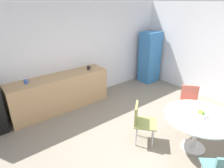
{
  "coord_description": "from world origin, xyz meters",
  "views": [
    {
      "loc": [
        -2.36,
        -1.64,
        2.62
      ],
      "look_at": [
        -0.0,
        1.37,
        0.95
      ],
      "focal_mm": 30.75,
      "sensor_mm": 36.0,
      "label": 1
    }
  ],
  "objects": [
    {
      "name": "fruit_bowl",
      "position": [
        0.68,
        -0.32,
        0.77
      ],
      "size": [
        0.22,
        0.22,
        0.13
      ],
      "color": "silver",
      "rests_on": "round_table"
    },
    {
      "name": "round_table",
      "position": [
        0.67,
        -0.32,
        0.61
      ],
      "size": [
        1.23,
        1.23,
        0.72
      ],
      "color": "silver",
      "rests_on": "ground_plane"
    },
    {
      "name": "mug_green",
      "position": [
        -1.44,
        2.67,
        0.95
      ],
      "size": [
        0.13,
        0.08,
        0.09
      ],
      "color": "#3F66BF",
      "rests_on": "counter_block"
    },
    {
      "name": "ground_plane",
      "position": [
        0.0,
        0.0,
        0.0
      ],
      "size": [
        6.0,
        6.0,
        0.0
      ],
      "primitive_type": "plane",
      "color": "gray"
    },
    {
      "name": "wall_back",
      "position": [
        0.0,
        3.0,
        1.3
      ],
      "size": [
        6.0,
        0.1,
        2.6
      ],
      "primitive_type": "cube",
      "color": "silver",
      "rests_on": "ground_plane"
    },
    {
      "name": "chair_coral",
      "position": [
        1.47,
        0.34,
        0.52
      ],
      "size": [
        0.59,
        0.59,
        0.83
      ],
      "color": "silver",
      "rests_on": "ground_plane"
    },
    {
      "name": "chair_olive",
      "position": [
        -0.0,
        0.47,
        0.52
      ],
      "size": [
        0.59,
        0.59,
        0.83
      ],
      "color": "silver",
      "rests_on": "ground_plane"
    },
    {
      "name": "counter_block",
      "position": [
        -0.68,
        2.65,
        0.45
      ],
      "size": [
        2.5,
        0.6,
        0.9
      ],
      "primitive_type": "cube",
      "color": "tan",
      "rests_on": "ground_plane"
    },
    {
      "name": "mug_white",
      "position": [
        0.17,
        2.63,
        0.95
      ],
      "size": [
        0.13,
        0.08,
        0.09
      ],
      "color": "black",
      "rests_on": "counter_block"
    },
    {
      "name": "locker_cabinet",
      "position": [
        2.55,
        2.55,
        0.85
      ],
      "size": [
        0.6,
        0.5,
        1.69
      ],
      "primitive_type": "cube",
      "color": "#3372B2",
      "rests_on": "ground_plane"
    }
  ]
}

